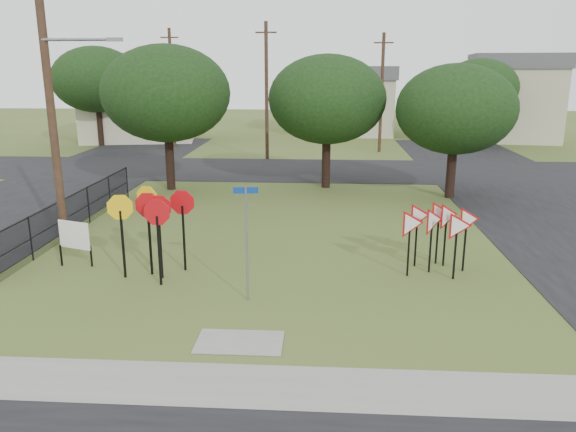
% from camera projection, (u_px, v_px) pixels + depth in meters
% --- Properties ---
extents(ground, '(140.00, 140.00, 0.00)m').
position_uv_depth(ground, '(253.00, 301.00, 15.25)').
color(ground, '#3F531F').
extents(sidewalk, '(30.00, 1.60, 0.02)m').
position_uv_depth(sidewalk, '(226.00, 385.00, 11.20)').
color(sidewalk, gray).
rests_on(sidewalk, ground).
extents(planting_strip, '(30.00, 0.80, 0.02)m').
position_uv_depth(planting_strip, '(215.00, 422.00, 10.04)').
color(planting_strip, '#3F531F').
rests_on(planting_strip, ground).
extents(street_left, '(8.00, 50.00, 0.02)m').
position_uv_depth(street_left, '(19.00, 206.00, 25.63)').
color(street_left, black).
rests_on(street_left, ground).
extents(street_right, '(8.00, 50.00, 0.02)m').
position_uv_depth(street_right, '(558.00, 214.00, 24.15)').
color(street_right, black).
rests_on(street_right, ground).
extents(street_far, '(60.00, 8.00, 0.02)m').
position_uv_depth(street_far, '(293.00, 170.00, 34.53)').
color(street_far, black).
rests_on(street_far, ground).
extents(curb_pad, '(2.00, 1.20, 0.02)m').
position_uv_depth(curb_pad, '(240.00, 342.00, 12.93)').
color(curb_pad, gray).
rests_on(curb_pad, ground).
extents(street_name_sign, '(0.65, 0.08, 3.14)m').
position_uv_depth(street_name_sign, '(247.00, 237.00, 14.85)').
color(street_name_sign, gray).
rests_on(street_name_sign, ground).
extents(stop_sign_cluster, '(2.45, 1.94, 2.58)m').
position_uv_depth(stop_sign_cluster, '(153.00, 214.00, 16.69)').
color(stop_sign_cluster, black).
rests_on(stop_sign_cluster, ground).
extents(yield_sign_cluster, '(2.64, 1.58, 2.11)m').
position_uv_depth(yield_sign_cluster, '(438.00, 222.00, 17.12)').
color(yield_sign_cluster, black).
rests_on(yield_sign_cluster, ground).
extents(info_board, '(1.13, 0.43, 1.47)m').
position_uv_depth(info_board, '(74.00, 237.00, 17.65)').
color(info_board, black).
rests_on(info_board, ground).
extents(utility_pole_main, '(3.55, 0.33, 10.00)m').
position_uv_depth(utility_pole_main, '(51.00, 96.00, 18.68)').
color(utility_pole_main, '#462E20').
rests_on(utility_pole_main, ground).
extents(far_pole_a, '(1.40, 0.24, 9.00)m').
position_uv_depth(far_pole_a, '(267.00, 91.00, 37.33)').
color(far_pole_a, '#462E20').
rests_on(far_pole_a, ground).
extents(far_pole_b, '(1.40, 0.24, 8.50)m').
position_uv_depth(far_pole_b, '(382.00, 92.00, 40.75)').
color(far_pole_b, '#462E20').
rests_on(far_pole_b, ground).
extents(far_pole_c, '(1.40, 0.24, 9.00)m').
position_uv_depth(far_pole_c, '(172.00, 87.00, 43.60)').
color(far_pole_c, '#462E20').
rests_on(far_pole_c, ground).
extents(fence_run, '(0.05, 11.55, 1.50)m').
position_uv_depth(fence_run, '(76.00, 211.00, 21.54)').
color(fence_run, black).
rests_on(fence_run, ground).
extents(house_left, '(10.58, 8.88, 7.20)m').
position_uv_depth(house_left, '(139.00, 97.00, 47.95)').
color(house_left, beige).
rests_on(house_left, ground).
extents(house_mid, '(8.40, 8.40, 6.20)m').
position_uv_depth(house_mid, '(347.00, 100.00, 52.76)').
color(house_mid, beige).
rests_on(house_mid, ground).
extents(house_right, '(8.30, 8.30, 7.20)m').
position_uv_depth(house_right, '(514.00, 97.00, 47.91)').
color(house_right, beige).
rests_on(house_right, ground).
extents(tree_near_left, '(6.40, 6.40, 7.27)m').
position_uv_depth(tree_near_left, '(166.00, 94.00, 27.86)').
color(tree_near_left, black).
rests_on(tree_near_left, ground).
extents(tree_near_mid, '(6.00, 6.00, 6.80)m').
position_uv_depth(tree_near_mid, '(327.00, 100.00, 28.42)').
color(tree_near_mid, black).
rests_on(tree_near_mid, ground).
extents(tree_near_right, '(5.60, 5.60, 6.33)m').
position_uv_depth(tree_near_right, '(456.00, 109.00, 26.20)').
color(tree_near_right, black).
rests_on(tree_near_right, ground).
extents(tree_far_left, '(6.80, 6.80, 7.73)m').
position_uv_depth(tree_far_left, '(96.00, 80.00, 43.83)').
color(tree_far_left, black).
rests_on(tree_far_left, ground).
extents(tree_far_right, '(6.00, 6.00, 6.80)m').
position_uv_depth(tree_far_right, '(479.00, 88.00, 44.07)').
color(tree_far_right, black).
rests_on(tree_far_right, ground).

